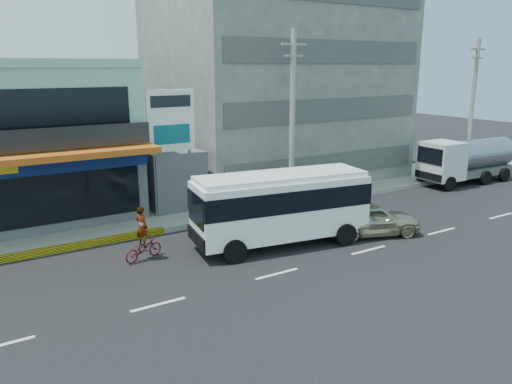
% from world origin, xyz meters
% --- Properties ---
extents(ground, '(120.00, 120.00, 0.00)m').
position_xyz_m(ground, '(0.00, 0.00, 0.00)').
color(ground, black).
rests_on(ground, ground).
extents(sidewalk, '(70.00, 5.00, 0.30)m').
position_xyz_m(sidewalk, '(5.00, 9.50, 0.15)').
color(sidewalk, gray).
rests_on(sidewalk, ground).
extents(shop_building, '(12.40, 11.70, 8.00)m').
position_xyz_m(shop_building, '(-8.00, 13.95, 4.00)').
color(shop_building, '#4C4B51').
rests_on(shop_building, ground).
extents(concrete_building, '(16.00, 12.00, 14.00)m').
position_xyz_m(concrete_building, '(10.00, 15.00, 7.00)').
color(concrete_building, gray).
rests_on(concrete_building, ground).
extents(gap_structure, '(3.00, 6.00, 3.50)m').
position_xyz_m(gap_structure, '(0.00, 12.00, 1.75)').
color(gap_structure, '#4C4B51').
rests_on(gap_structure, ground).
extents(satellite_dish, '(1.50, 1.50, 0.15)m').
position_xyz_m(satellite_dish, '(0.00, 11.00, 3.58)').
color(satellite_dish, slate).
rests_on(satellite_dish, gap_structure).
extents(billboard, '(2.60, 0.18, 6.90)m').
position_xyz_m(billboard, '(-0.50, 9.20, 4.93)').
color(billboard, gray).
rests_on(billboard, ground).
extents(utility_pole_near, '(1.60, 0.30, 10.00)m').
position_xyz_m(utility_pole_near, '(6.00, 7.40, 5.15)').
color(utility_pole_near, '#999993').
rests_on(utility_pole_near, ground).
extents(utility_pole_far, '(1.60, 0.30, 10.00)m').
position_xyz_m(utility_pole_far, '(22.00, 7.40, 5.15)').
color(utility_pole_far, '#999993').
rests_on(utility_pole_far, ground).
extents(minibus, '(8.34, 3.79, 3.37)m').
position_xyz_m(minibus, '(2.04, 2.73, 2.01)').
color(minibus, white).
rests_on(minibus, ground).
extents(sedan, '(5.21, 3.45, 1.65)m').
position_xyz_m(sedan, '(6.52, 1.50, 0.82)').
color(sedan, tan).
rests_on(sedan, ground).
extents(tanker_truck, '(7.96, 2.84, 3.10)m').
position_xyz_m(tanker_truck, '(20.20, 6.23, 1.66)').
color(tanker_truck, silver).
rests_on(tanker_truck, ground).
extents(motorcycle_rider, '(1.95, 1.18, 2.36)m').
position_xyz_m(motorcycle_rider, '(-4.00, 4.29, 0.78)').
color(motorcycle_rider, '#4E0B11').
rests_on(motorcycle_rider, ground).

